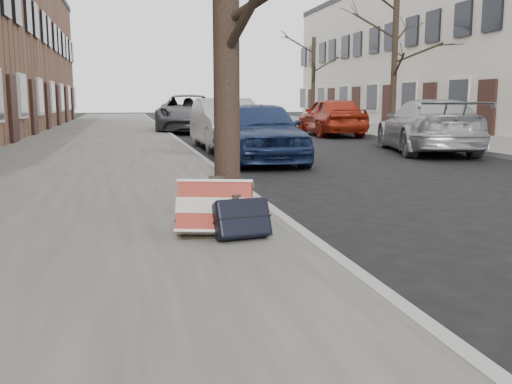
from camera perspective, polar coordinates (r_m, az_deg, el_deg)
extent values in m
plane|color=black|center=(5.35, 20.52, -6.32)|extent=(120.00, 120.00, 0.00)
cube|color=slate|center=(19.35, -15.25, 4.98)|extent=(5.00, 70.00, 0.12)
cube|color=gray|center=(22.09, 16.22, 5.43)|extent=(4.00, 70.00, 0.12)
cube|color=black|center=(5.70, -3.55, -3.49)|extent=(0.85, 0.85, 0.02)
cube|color=maroon|center=(5.30, -4.13, -1.63)|extent=(0.76, 0.55, 0.53)
cube|color=black|center=(5.18, -1.40, -2.62)|extent=(0.55, 0.37, 0.40)
imported|color=#16244A|center=(12.72, 0.33, 6.11)|extent=(1.76, 4.10, 1.38)
imported|color=#999C9F|center=(16.22, -3.03, 6.84)|extent=(1.60, 4.35, 1.42)
imported|color=#3C3D42|center=(24.77, -6.75, 7.81)|extent=(3.23, 5.99, 1.60)
imported|color=#93969A|center=(15.67, 16.81, 6.32)|extent=(3.06, 5.11, 1.39)
imported|color=maroon|center=(22.26, 7.51, 7.50)|extent=(1.92, 4.42, 1.48)
cylinder|color=black|center=(22.90, 13.66, 12.31)|extent=(0.23, 0.23, 5.19)
cylinder|color=black|center=(31.88, 5.75, 11.04)|extent=(0.22, 0.22, 4.60)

